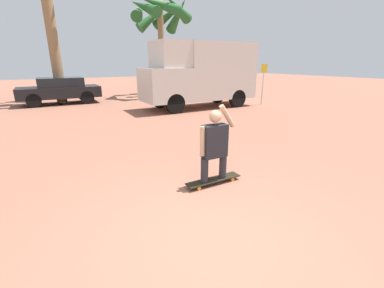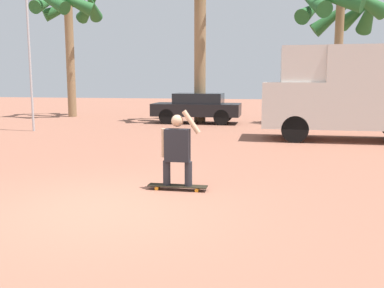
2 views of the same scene
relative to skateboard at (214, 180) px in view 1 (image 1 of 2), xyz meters
The scene contains 7 objects.
ground_plane 1.65m from the skateboard, 122.84° to the right, with size 80.00×80.00×0.00m, color #935B47.
skateboard is the anchor object (origin of this frame).
person_skateboarder 0.75m from the skateboard, behind, with size 0.74×0.22×1.42m.
camper_van 8.91m from the skateboard, 60.27° to the left, with size 5.71×2.07×3.14m.
parked_car_black 12.57m from the skateboard, 98.30° to the left, with size 4.12×1.77×1.42m.
palm_tree_near_van 14.75m from the skateboard, 70.65° to the left, with size 4.18×4.13×6.26m.
street_sign 10.32m from the skateboard, 41.18° to the left, with size 0.44×0.06×2.13m.
Camera 1 is at (-1.65, -2.28, 2.21)m, focal length 24.00 mm.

